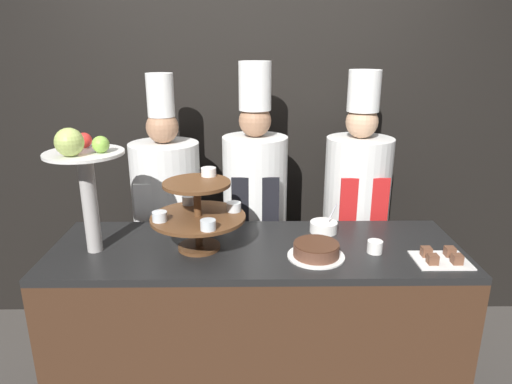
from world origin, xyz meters
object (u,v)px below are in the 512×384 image
at_px(fruit_pedestal, 83,168).
at_px(cup_white, 375,247).
at_px(serving_bowl_far, 324,227).
at_px(cake_round, 316,250).
at_px(chef_center_left, 254,202).
at_px(chef_center_right, 356,205).
at_px(chef_left, 168,210).
at_px(cake_square_tray, 441,258).
at_px(tiered_stand, 198,211).

distance_m(fruit_pedestal, cup_white, 1.41).
xyz_separation_m(fruit_pedestal, serving_bowl_far, (1.14, 0.24, -0.39)).
relative_size(cake_round, serving_bowl_far, 1.71).
xyz_separation_m(chef_center_left, chef_center_right, (0.63, -0.00, -0.02)).
bearing_deg(chef_left, cake_square_tray, -28.87).
relative_size(tiered_stand, serving_bowl_far, 2.89).
height_order(fruit_pedestal, cake_round, fruit_pedestal).
xyz_separation_m(cake_round, cake_square_tray, (0.57, -0.05, -0.02)).
height_order(cup_white, serving_bowl_far, serving_bowl_far).
bearing_deg(cake_round, tiered_stand, 169.40).
bearing_deg(fruit_pedestal, cake_square_tray, -3.90).
xyz_separation_m(tiered_stand, serving_bowl_far, (0.64, 0.19, -0.17)).
bearing_deg(cake_round, chef_left, 138.82).
bearing_deg(chef_center_right, chef_center_left, 180.00).
height_order(chef_left, chef_center_right, chef_center_right).
height_order(cake_round, serving_bowl_far, serving_bowl_far).
height_order(chef_left, chef_center_left, chef_center_left).
bearing_deg(chef_center_left, chef_left, -179.99).
relative_size(chef_center_left, chef_center_right, 1.03).
height_order(cake_square_tray, serving_bowl_far, serving_bowl_far).
bearing_deg(chef_left, tiered_stand, -66.63).
bearing_deg(fruit_pedestal, cake_round, -3.37).
bearing_deg(cup_white, cake_round, -171.24).
relative_size(cake_round, cup_white, 3.69).
bearing_deg(chef_left, serving_bowl_far, -24.97).
bearing_deg(cup_white, chef_left, 148.69).
bearing_deg(serving_bowl_far, tiered_stand, -163.03).
distance_m(fruit_pedestal, cake_square_tray, 1.69).
bearing_deg(chef_center_left, tiered_stand, -113.96).
xyz_separation_m(tiered_stand, fruit_pedestal, (-0.51, -0.04, 0.23)).
xyz_separation_m(tiered_stand, cake_square_tray, (1.13, -0.15, -0.18)).
height_order(tiered_stand, cake_square_tray, tiered_stand).
xyz_separation_m(tiered_stand, chef_center_right, (0.90, 0.62, -0.19)).
xyz_separation_m(cake_round, chef_center_right, (0.35, 0.72, -0.03)).
relative_size(cake_round, cake_square_tray, 1.10).
xyz_separation_m(tiered_stand, cup_white, (0.84, -0.06, -0.17)).
xyz_separation_m(serving_bowl_far, chef_left, (-0.90, 0.42, -0.06)).
distance_m(fruit_pedestal, cake_round, 1.13).
bearing_deg(serving_bowl_far, fruit_pedestal, -168.33).
relative_size(tiered_stand, chef_left, 0.26).
height_order(tiered_stand, cup_white, tiered_stand).
relative_size(serving_bowl_far, chef_left, 0.09).
xyz_separation_m(tiered_stand, chef_left, (-0.27, 0.62, -0.23)).
relative_size(tiered_stand, cake_square_tray, 1.86).
bearing_deg(cake_round, cake_square_tray, -4.87).
height_order(tiered_stand, serving_bowl_far, tiered_stand).
relative_size(fruit_pedestal, cake_square_tray, 2.49).
distance_m(cake_square_tray, serving_bowl_far, 0.60).
distance_m(fruit_pedestal, chef_left, 0.83).
bearing_deg(chef_center_left, cake_round, -68.51).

